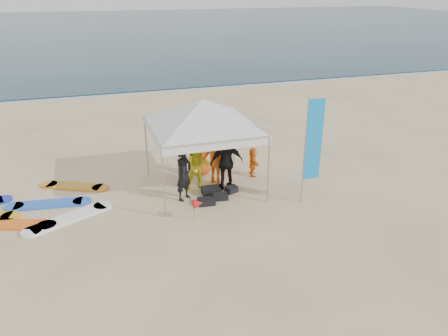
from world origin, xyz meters
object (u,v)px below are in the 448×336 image
person_yellow (198,166)px  person_orange_a (216,158)px  person_orange_b (201,152)px  feather_flag (313,141)px  person_black_a (184,174)px  marker_pennant (198,204)px  person_black_b (227,162)px  surfboard_spread (15,212)px  person_seated (253,162)px  canopy_tent (202,100)px

person_yellow → person_orange_a: (0.73, 0.39, 0.06)m
person_orange_b → feather_flag: 4.03m
person_black_a → marker_pennant: size_ratio=2.60×
marker_pennant → person_black_b: bearing=50.3°
person_black_a → surfboard_spread: bearing=135.6°
feather_flag → person_yellow: bearing=149.5°
person_black_a → surfboard_spread: size_ratio=0.31×
surfboard_spread → person_black_b: bearing=-2.8°
person_yellow → person_black_b: bearing=-6.4°
person_yellow → feather_flag: feather_flag is taller
person_black_a → person_seated: person_black_a is taller
person_orange_b → canopy_tent: (-0.20, -1.02, 2.09)m
person_black_a → person_yellow: person_black_a is taller
person_black_a → person_orange_b: person_black_a is taller
person_black_a → person_orange_b: bearing=21.8°
person_yellow → person_seated: size_ratio=1.61×
marker_pennant → surfboard_spread: size_ratio=0.12×
marker_pennant → person_orange_b: bearing=73.0°
person_yellow → person_black_b: 0.91m
person_seated → feather_flag: feather_flag is taller
person_yellow → canopy_tent: bearing=36.4°
person_black_b → feather_flag: bearing=144.9°
person_yellow → person_orange_b: bearing=74.5°
person_orange_a → marker_pennant: size_ratio=2.73×
person_yellow → person_orange_a: bearing=33.1°
person_yellow → person_black_a: bearing=-134.4°
person_orange_b → person_yellow: bearing=36.0°
person_orange_b → person_seated: person_orange_b is taller
person_black_b → marker_pennant: (-1.38, -1.66, -0.42)m
person_yellow → surfboard_spread: person_yellow is taller
person_orange_a → feather_flag: size_ratio=0.54×
canopy_tent → person_black_b: bearing=-25.1°
person_yellow → person_seated: person_yellow is taller
marker_pennant → surfboard_spread: bearing=158.3°
feather_flag → person_seated: bearing=111.7°
canopy_tent → person_black_a: bearing=-141.5°
person_orange_a → surfboard_spread: (-6.16, -0.26, -0.84)m
person_seated → marker_pennant: 3.49m
person_orange_b → canopy_tent: 2.34m
person_seated → person_black_a: bearing=124.1°
canopy_tent → marker_pennant: size_ratio=6.92×
person_black_a → canopy_tent: bearing=1.3°
person_black_a → surfboard_spread: (-4.87, 0.62, -0.79)m
person_black_a → person_seated: bearing=-16.0°
person_black_a → person_seated: 2.85m
person_black_a → surfboard_spread: person_black_a is taller
person_black_b → person_seated: (1.19, 0.71, -0.41)m
canopy_tent → surfboard_spread: canopy_tent is taller
person_black_b → surfboard_spread: bearing=-0.8°
person_black_a → person_seated: size_ratio=1.65×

